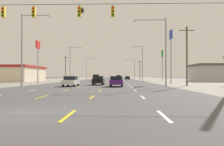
# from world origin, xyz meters

# --- Properties ---
(ground_plane) EXTENTS (572.00, 572.00, 0.00)m
(ground_plane) POSITION_xyz_m (0.00, 66.00, 0.00)
(ground_plane) COLOR #4C4C4F
(lot_apron_left) EXTENTS (28.00, 440.00, 0.01)m
(lot_apron_left) POSITION_xyz_m (-24.75, 66.00, 0.00)
(lot_apron_left) COLOR gray
(lot_apron_left) RESTS_ON ground
(lot_apron_right) EXTENTS (28.00, 440.00, 0.01)m
(lot_apron_right) POSITION_xyz_m (24.75, 66.00, 0.00)
(lot_apron_right) COLOR gray
(lot_apron_right) RESTS_ON ground
(lane_markings) EXTENTS (10.64, 227.60, 0.01)m
(lane_markings) POSITION_xyz_m (0.00, 104.50, 0.01)
(lane_markings) COLOR white
(lane_markings) RESTS_ON ground
(signal_span_wire) EXTENTS (26.64, 0.53, 9.23)m
(signal_span_wire) POSITION_xyz_m (-0.45, 11.54, 5.33)
(signal_span_wire) COLOR brown
(signal_span_wire) RESTS_ON ground
(sedan_inner_right_nearest) EXTENTS (1.80, 4.50, 1.46)m
(sedan_inner_right_nearest) POSITION_xyz_m (3.25, 23.44, 0.76)
(sedan_inner_right_nearest) COLOR #4C196B
(sedan_inner_right_nearest) RESTS_ON ground
(sedan_inner_left_near) EXTENTS (1.80, 4.50, 1.46)m
(sedan_inner_left_near) POSITION_xyz_m (-3.30, 24.25, 0.76)
(sedan_inner_left_near) COLOR white
(sedan_inner_left_near) RESTS_ON ground
(sedan_center_turn_mid) EXTENTS (1.80, 4.50, 1.46)m
(sedan_center_turn_mid) POSITION_xyz_m (0.21, 29.59, 0.76)
(sedan_center_turn_mid) COLOR black
(sedan_center_turn_mid) RESTS_ON ground
(suv_inner_left_midfar) EXTENTS (1.98, 4.90, 1.98)m
(suv_inner_left_midfar) POSITION_xyz_m (-3.39, 62.60, 1.03)
(suv_inner_left_midfar) COLOR #B28C33
(suv_inner_left_midfar) RESTS_ON ground
(sedan_far_right_far) EXTENTS (1.80, 4.50, 1.46)m
(sedan_far_right_far) POSITION_xyz_m (6.95, 82.70, 0.76)
(sedan_far_right_far) COLOR black
(sedan_far_right_far) RESTS_ON ground
(suv_inner_right_farther) EXTENTS (1.98, 4.90, 1.98)m
(suv_inner_right_farther) POSITION_xyz_m (3.43, 104.19, 1.03)
(suv_inner_right_farther) COLOR navy
(suv_inner_right_farther) RESTS_ON ground
(storefront_left_row_1) EXTENTS (14.45, 16.94, 4.31)m
(storefront_left_row_1) POSITION_xyz_m (-26.19, 54.66, 2.17)
(storefront_left_row_1) COLOR beige
(storefront_left_row_1) RESTS_ON ground
(storefront_right_row_1) EXTENTS (10.24, 11.24, 4.77)m
(storefront_right_row_1) POSITION_xyz_m (29.24, 55.93, 2.41)
(storefront_right_row_1) COLOR #B2B2B7
(storefront_right_row_1) RESTS_ON ground
(pole_sign_left_row_1) EXTENTS (0.24, 2.41, 9.49)m
(pole_sign_left_row_1) POSITION_xyz_m (-14.87, 43.38, 7.33)
(pole_sign_left_row_1) COLOR gray
(pole_sign_left_row_1) RESTS_ON ground
(pole_sign_right_row_1) EXTENTS (0.24, 1.76, 10.60)m
(pole_sign_right_row_1) POSITION_xyz_m (13.95, 37.32, 7.79)
(pole_sign_right_row_1) COLOR gray
(pole_sign_right_row_1) RESTS_ON ground
(pole_sign_right_row_2) EXTENTS (0.24, 1.88, 9.73)m
(pole_sign_right_row_2) POSITION_xyz_m (17.39, 65.07, 7.32)
(pole_sign_right_row_2) COLOR gray
(pole_sign_right_row_2) RESTS_ON ground
(streetlight_left_row_0) EXTENTS (4.30, 0.26, 10.32)m
(streetlight_left_row_0) POSITION_xyz_m (-9.73, 23.41, 5.96)
(streetlight_left_row_0) COLOR gray
(streetlight_left_row_0) RESTS_ON ground
(streetlight_right_row_0) EXTENTS (4.65, 0.26, 9.57)m
(streetlight_right_row_0) POSITION_xyz_m (9.64, 23.41, 5.61)
(streetlight_right_row_0) COLOR gray
(streetlight_right_row_0) RESTS_ON ground
(streetlight_left_row_1) EXTENTS (3.51, 0.26, 9.79)m
(streetlight_left_row_1) POSITION_xyz_m (-9.83, 55.86, 5.59)
(streetlight_left_row_1) COLOR gray
(streetlight_left_row_1) RESTS_ON ground
(streetlight_right_row_1) EXTENTS (3.43, 0.26, 9.97)m
(streetlight_right_row_1) POSITION_xyz_m (9.84, 55.86, 5.67)
(streetlight_right_row_1) COLOR gray
(streetlight_right_row_1) RESTS_ON ground
(streetlight_left_row_2) EXTENTS (4.19, 0.26, 9.11)m
(streetlight_left_row_2) POSITION_xyz_m (-9.70, 88.32, 5.32)
(streetlight_left_row_2) COLOR gray
(streetlight_left_row_2) RESTS_ON ground
(streetlight_right_row_2) EXTENTS (4.58, 0.26, 8.63)m
(streetlight_right_row_2) POSITION_xyz_m (9.61, 88.32, 5.12)
(streetlight_right_row_2) COLOR gray
(streetlight_right_row_2) RESTS_ON ground
(utility_pole_right_row_0) EXTENTS (2.20, 0.26, 8.99)m
(utility_pole_right_row_0) POSITION_xyz_m (13.88, 26.29, 4.69)
(utility_pole_right_row_0) COLOR brown
(utility_pole_right_row_0) RESTS_ON ground
(utility_pole_left_row_1) EXTENTS (2.20, 0.26, 8.08)m
(utility_pole_left_row_1) POSITION_xyz_m (-13.83, 66.22, 4.23)
(utility_pole_left_row_1) COLOR brown
(utility_pole_left_row_1) RESTS_ON ground
(utility_pole_right_row_2) EXTENTS (2.20, 0.26, 8.67)m
(utility_pole_right_row_2) POSITION_xyz_m (13.10, 96.26, 4.53)
(utility_pole_right_row_2) COLOR brown
(utility_pole_right_row_2) RESTS_ON ground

